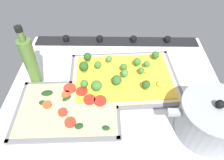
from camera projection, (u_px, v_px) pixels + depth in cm
name	position (u px, v px, depth cm)	size (l,w,h in cm)	color
ground_plane	(116.00, 92.00, 75.42)	(77.29, 66.25, 3.00)	silver
stove_control_panel	(117.00, 41.00, 94.58)	(74.20, 7.00, 2.60)	black
baking_tray_front	(123.00, 79.00, 77.78)	(42.33, 31.92, 1.30)	slate
broccoli_pizza	(122.00, 76.00, 76.78)	(39.74, 29.34, 5.81)	#D3B77F
baking_tray_back	(69.00, 109.00, 67.93)	(35.15, 25.54, 1.30)	slate
veggie_pizza_back	(69.00, 107.00, 67.69)	(32.64, 23.02, 1.90)	tan
cooking_pot	(211.00, 119.00, 58.95)	(26.01, 19.18, 13.79)	gray
oil_bottle	(30.00, 61.00, 70.60)	(4.59, 4.59, 23.16)	#476B2D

